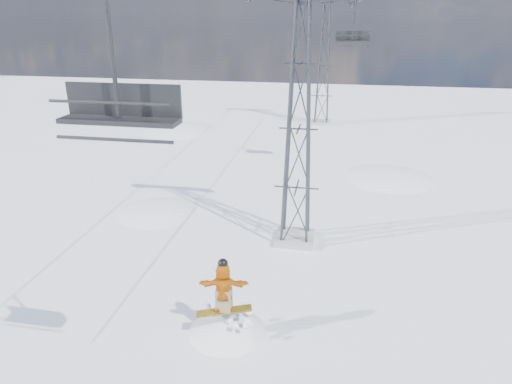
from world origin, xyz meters
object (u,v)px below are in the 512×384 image
at_px(lift_tower_far, 324,67).
at_px(lift_chair_near, 120,107).
at_px(lift_tower_near, 299,130).
at_px(snowboarder_jump, 228,368).

bearing_deg(lift_tower_far, lift_chair_near, -93.41).
height_order(lift_tower_near, snowboarder_jump, lift_tower_near).
distance_m(lift_tower_near, lift_tower_far, 25.00).
height_order(lift_tower_far, lift_chair_near, lift_tower_far).
relative_size(lift_tower_near, lift_tower_far, 1.00).
height_order(snowboarder_jump, lift_chair_near, lift_chair_near).
bearing_deg(lift_tower_near, lift_tower_far, 90.00).
relative_size(lift_tower_far, snowboarder_jump, 1.64).
bearing_deg(lift_tower_far, snowboarder_jump, -92.88).
height_order(lift_tower_far, snowboarder_jump, lift_tower_far).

